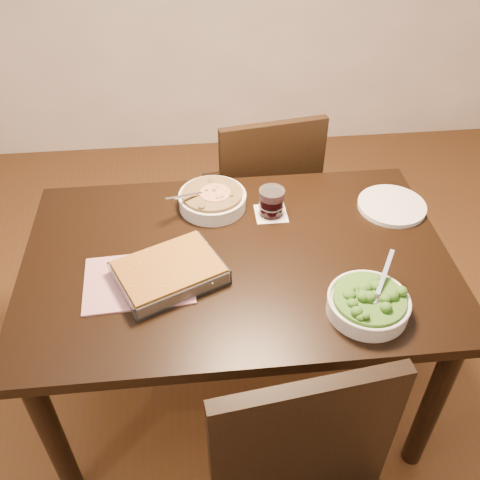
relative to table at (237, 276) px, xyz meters
The scene contains 10 objects.
ground 0.65m from the table, ahead, with size 4.00×4.00×0.00m, color #4D3516.
table is the anchor object (origin of this frame).
magazine_a 0.34m from the table, 164.40° to the right, with size 0.34×0.25×0.01m, color #A93050.
coaster 0.27m from the table, 55.28° to the left, with size 0.11×0.11×0.00m, color white.
stew_bowl 0.31m from the table, 102.81° to the left, with size 0.25×0.25×0.09m.
broccoli_bowl 0.47m from the table, 38.21° to the right, with size 0.24×0.26×0.09m.
baking_dish 0.27m from the table, 158.41° to the right, with size 0.38×0.34×0.06m.
wine_tumbler 0.29m from the table, 55.28° to the left, with size 0.09×0.09×0.10m.
dinner_plate 0.63m from the table, 18.75° to the left, with size 0.25×0.25×0.02m, color silver.
chair_far 0.69m from the table, 74.48° to the left, with size 0.50×0.50×0.94m.
Camera 1 is at (-0.12, -1.29, 1.94)m, focal length 40.00 mm.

